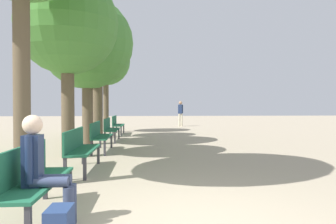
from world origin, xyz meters
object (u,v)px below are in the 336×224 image
bench_row_3 (110,127)px  bench_row_4 (117,123)px  bench_row_2 (99,134)px  tree_row_2 (87,44)px  bench_row_1 (79,146)px  tree_row_3 (97,55)px  tree_row_4 (106,62)px  person_seated (43,167)px  bench_row_0 (31,176)px  tree_row_1 (67,25)px  pedestrian_near (181,112)px

bench_row_3 → bench_row_4: same height
bench_row_4 → bench_row_2: bearing=-90.0°
bench_row_2 → tree_row_2: (-0.69, 1.89, 3.12)m
bench_row_2 → bench_row_1: bearing=-90.0°
tree_row_2 → tree_row_3: tree_row_2 is taller
bench_row_4 → tree_row_4: bearing=117.0°
bench_row_1 → tree_row_4: size_ratio=0.37×
tree_row_2 → tree_row_3: size_ratio=1.09×
tree_row_3 → person_seated: 11.04m
tree_row_2 → bench_row_0: bearing=-85.0°
bench_row_0 → bench_row_2: 5.98m
tree_row_3 → tree_row_4: bearing=90.0°
bench_row_1 → tree_row_2: tree_row_2 is taller
bench_row_0 → tree_row_2: (-0.69, 7.86, 3.12)m
tree_row_1 → bench_row_4: bearing=84.5°
bench_row_1 → bench_row_4: bearing=90.0°
tree_row_3 → bench_row_2: bearing=-81.1°
bench_row_1 → tree_row_2: bearing=98.0°
bench_row_0 → pedestrian_near: pedestrian_near is taller
bench_row_4 → tree_row_1: bearing=-95.5°
bench_row_4 → pedestrian_near: 7.06m
bench_row_4 → tree_row_4: 3.53m
bench_row_3 → person_seated: person_seated is taller
bench_row_0 → bench_row_3: bearing=90.0°
bench_row_1 → bench_row_2: 2.99m
bench_row_0 → bench_row_2: (0.00, 5.98, 0.00)m
bench_row_3 → person_seated: 9.23m
tree_row_4 → bench_row_0: bearing=-87.1°
bench_row_0 → tree_row_1: (-0.69, 4.88, 3.07)m
tree_row_2 → bench_row_1: bearing=-82.0°
bench_row_0 → person_seated: person_seated is taller
bench_row_2 → tree_row_4: (-0.69, 7.32, 3.19)m
bench_row_2 → tree_row_1: size_ratio=0.37×
tree_row_1 → tree_row_2: bearing=90.0°
pedestrian_near → tree_row_1: bearing=-108.9°
person_seated → pedestrian_near: pedestrian_near is taller
bench_row_2 → tree_row_2: size_ratio=0.35×
bench_row_3 → bench_row_0: bearing=-90.0°
bench_row_1 → tree_row_4: tree_row_4 is taller
tree_row_3 → bench_row_0: bearing=-86.2°
person_seated → bench_row_0: bearing=132.0°
tree_row_1 → person_seated: size_ratio=3.81×
tree_row_1 → tree_row_3: 5.46m
bench_row_2 → tree_row_2: tree_row_2 is taller
bench_row_1 → bench_row_3: 5.98m
tree_row_1 → tree_row_3: bearing=90.0°
tree_row_2 → tree_row_3: bearing=90.0°
pedestrian_near → bench_row_1: bearing=-104.2°
bench_row_0 → tree_row_2: size_ratio=0.35×
tree_row_1 → bench_row_1: bearing=-70.1°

